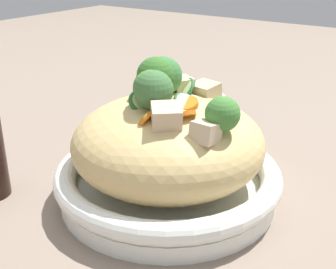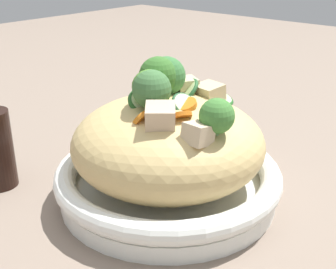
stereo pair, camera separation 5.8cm
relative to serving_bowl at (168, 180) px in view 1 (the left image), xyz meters
name	(u,v)px [view 1 (the left image)]	position (x,y,z in m)	size (l,w,h in m)	color
ground_plane	(168,197)	(0.00, 0.00, -0.03)	(3.00, 3.00, 0.00)	#7F6D5F
serving_bowl	(168,180)	(0.00, 0.00, 0.00)	(0.30, 0.30, 0.05)	white
noodle_heap	(168,143)	(0.00, 0.00, 0.06)	(0.25, 0.25, 0.12)	tan
broccoli_florets	(163,84)	(-0.01, -0.01, 0.13)	(0.13, 0.18, 0.07)	#95B277
carrot_coins	(177,112)	(0.02, 0.03, 0.11)	(0.08, 0.06, 0.02)	orange
zucchini_slices	(182,97)	(-0.03, 0.00, 0.11)	(0.15, 0.09, 0.04)	beige
chicken_chunks	(187,105)	(-0.01, 0.02, 0.11)	(0.16, 0.13, 0.04)	#C9B48A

